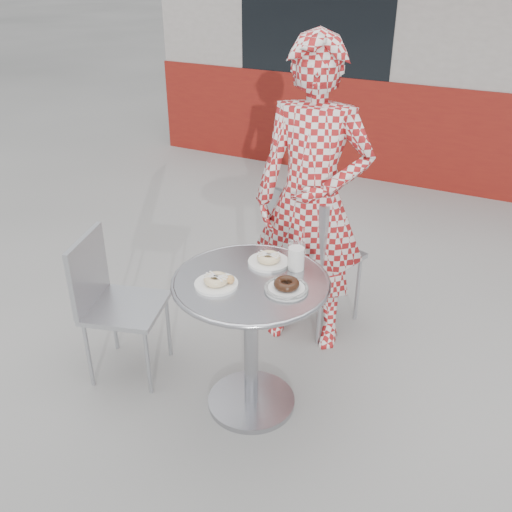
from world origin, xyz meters
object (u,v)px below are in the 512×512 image
at_px(chair_left, 127,332).
at_px(seated_person, 312,201).
at_px(chair_far, 315,282).
at_px(plate_far, 269,260).
at_px(plate_checker, 286,287).
at_px(milk_cup, 296,257).
at_px(bistro_table, 251,313).
at_px(plate_near, 217,282).

distance_m(chair_left, seated_person, 1.26).
relative_size(chair_far, plate_far, 4.51).
distance_m(seated_person, plate_checker, 0.74).
relative_size(seated_person, plate_far, 8.80).
bearing_deg(plate_far, chair_far, 90.59).
bearing_deg(plate_far, milk_cup, 4.09).
bearing_deg(milk_cup, chair_left, -163.85).
bearing_deg(chair_left, seated_person, -60.74).
xyz_separation_m(bistro_table, plate_checker, (0.18, -0.00, 0.20)).
bearing_deg(chair_left, plate_checker, -102.69).
height_order(chair_far, plate_far, chair_far).
bearing_deg(chair_left, milk_cup, -90.22).
xyz_separation_m(chair_left, plate_near, (0.63, -0.05, 0.53)).
bearing_deg(bistro_table, plate_checker, -1.28).
bearing_deg(chair_left, chair_far, -54.68).
xyz_separation_m(bistro_table, plate_near, (-0.12, -0.11, 0.21)).
distance_m(bistro_table, chair_far, 0.92).
relative_size(chair_far, plate_checker, 4.51).
bearing_deg(seated_person, chair_left, -140.92).
height_order(seated_person, plate_near, seated_person).
relative_size(seated_person, plate_near, 8.86).
xyz_separation_m(chair_far, milk_cup, (0.15, -0.68, 0.54)).
bearing_deg(chair_left, bistro_table, -101.46).
bearing_deg(plate_far, plate_near, -111.69).
height_order(bistro_table, seated_person, seated_person).
relative_size(bistro_table, chair_far, 0.83).
bearing_deg(plate_near, plate_checker, 20.24).
bearing_deg(seated_person, milk_cup, -82.18).
relative_size(chair_far, milk_cup, 6.73).
bearing_deg(bistro_table, milk_cup, 53.22).
bearing_deg(plate_checker, milk_cup, 101.38).
bearing_deg(milk_cup, plate_far, -175.91).
distance_m(bistro_table, plate_near, 0.26).
bearing_deg(bistro_table, chair_far, 90.25).
xyz_separation_m(plate_far, milk_cup, (0.14, 0.01, 0.04)).
xyz_separation_m(chair_far, seated_person, (0.02, -0.16, 0.61)).
relative_size(chair_left, plate_near, 4.09).
bearing_deg(plate_far, plate_checker, -45.99).
distance_m(chair_far, plate_checker, 1.02).
distance_m(plate_far, plate_near, 0.32).
bearing_deg(seated_person, plate_far, -97.55).
bearing_deg(seated_person, chair_far, 89.12).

